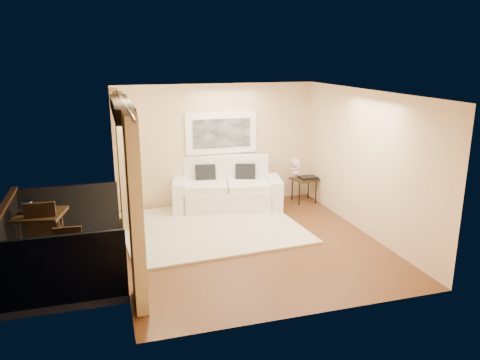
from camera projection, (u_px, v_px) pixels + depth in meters
name	position (u px, v px, depth m)	size (l,w,h in m)	color
floor	(251.00, 243.00, 8.48)	(5.00, 5.00, 0.00)	brown
room_shell	(121.00, 108.00, 7.23)	(5.00, 6.40, 5.00)	white
balcony	(56.00, 256.00, 7.52)	(1.81, 2.60, 1.17)	#605B56
curtains	(128.00, 181.00, 7.55)	(0.16, 4.80, 2.64)	tan
artwork	(222.00, 133.00, 10.36)	(1.62, 0.07, 0.92)	white
rug	(211.00, 227.00, 9.21)	(3.36, 2.93, 0.04)	beige
sofa	(227.00, 190.00, 10.35)	(2.49, 1.47, 1.12)	white
side_table	(304.00, 181.00, 10.73)	(0.64, 0.64, 0.56)	black
tray	(308.00, 178.00, 10.69)	(0.38, 0.28, 0.05)	black
orchid	(296.00, 167.00, 10.73)	(0.26, 0.17, 0.49)	white
bistro_table	(40.00, 218.00, 7.57)	(0.85, 0.85, 0.84)	black
balcony_chair_far	(43.00, 228.00, 7.49)	(0.49, 0.49, 1.09)	black
balcony_chair_near	(69.00, 254.00, 6.74)	(0.41, 0.42, 0.92)	black
ice_bucket	(27.00, 207.00, 7.52)	(0.18, 0.18, 0.20)	silver
candle	(45.00, 208.00, 7.68)	(0.06, 0.06, 0.07)	red
vase	(33.00, 212.00, 7.32)	(0.04, 0.04, 0.18)	silver
glass_a	(50.00, 209.00, 7.54)	(0.06, 0.06, 0.12)	silver
glass_b	(51.00, 208.00, 7.60)	(0.06, 0.06, 0.12)	white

